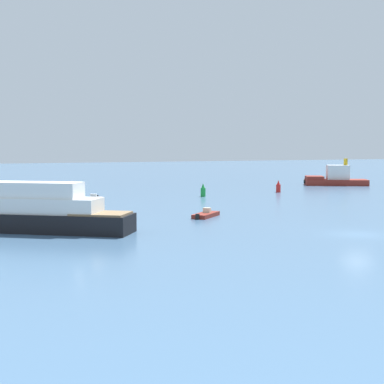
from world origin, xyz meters
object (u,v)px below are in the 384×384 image
channel_buoy_green (203,191)px  small_motorboat (206,215)px  fishing_skiff (94,199)px  channel_buoy_red (278,187)px  tugboat (335,178)px

channel_buoy_green → small_motorboat: bearing=-113.3°
fishing_skiff → small_motorboat: bearing=-73.3°
small_motorboat → channel_buoy_green: (9.14, 21.27, 0.57)m
fishing_skiff → channel_buoy_green: (15.60, -0.22, 0.57)m
fishing_skiff → channel_buoy_red: bearing=3.9°
small_motorboat → tugboat: bearing=39.2°
small_motorboat → channel_buoy_green: size_ratio=2.12×
small_motorboat → fishing_skiff: (-6.46, 21.49, -0.00)m
fishing_skiff → tugboat: (47.05, 11.66, 0.98)m
tugboat → channel_buoy_green: 33.62m
channel_buoy_green → tugboat: bearing=20.7°
tugboat → channel_buoy_red: (-17.77, -9.69, -0.41)m
channel_buoy_green → fishing_skiff: bearing=179.2°
fishing_skiff → channel_buoy_red: (29.28, 1.98, 0.57)m
small_motorboat → tugboat: tugboat is taller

